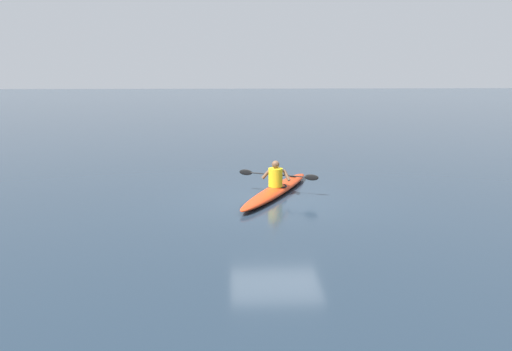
{
  "coord_description": "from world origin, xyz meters",
  "views": [
    {
      "loc": [
        1.22,
        14.01,
        3.48
      ],
      "look_at": [
        0.7,
        3.07,
        1.28
      ],
      "focal_mm": 37.51,
      "sensor_mm": 36.0,
      "label": 1
    }
  ],
  "objects": [
    {
      "name": "ground_plane",
      "position": [
        0.0,
        0.0,
        0.0
      ],
      "size": [
        160.0,
        160.0,
        0.0
      ],
      "primitive_type": "plane",
      "color": "#1E2D3D"
    },
    {
      "name": "kayak",
      "position": [
        -0.06,
        -0.58,
        0.12
      ],
      "size": [
        2.59,
        4.75,
        0.24
      ],
      "color": "red",
      "rests_on": "ground"
    },
    {
      "name": "kayaker",
      "position": [
        -0.02,
        -0.51,
        0.54
      ],
      "size": [
        2.16,
        1.02,
        0.73
      ],
      "color": "yellow",
      "rests_on": "kayak"
    }
  ]
}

